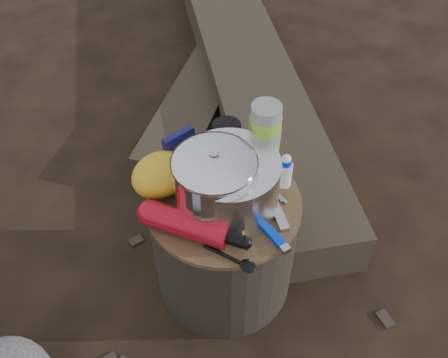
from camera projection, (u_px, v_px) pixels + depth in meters
ground at (224, 278)px, 1.69m from camera, size 60.00×60.00×0.00m
stump at (224, 244)px, 1.55m from camera, size 0.42×0.42×0.39m
log_main at (248, 74)px, 2.31m from camera, size 1.28×1.98×0.17m
log_small at (209, 79)px, 2.34m from camera, size 1.16×0.89×0.10m
foil_windscreen at (229, 184)px, 1.34m from camera, size 0.26×0.26×0.16m
camping_pot at (215, 183)px, 1.31m from camera, size 0.21×0.21×0.21m
fuel_bottle at (188, 225)px, 1.31m from camera, size 0.20×0.28×0.07m
thermos at (264, 138)px, 1.42m from camera, size 0.09×0.09×0.22m
travel_mug at (226, 141)px, 1.48m from camera, size 0.08×0.08×0.12m
stuff_sack at (161, 174)px, 1.39m from camera, size 0.17×0.14×0.11m
food_pouch at (181, 151)px, 1.45m from camera, size 0.10×0.02×0.12m
lighter at (275, 237)px, 1.31m from camera, size 0.03×0.09×0.02m
multitool at (279, 217)px, 1.36m from camera, size 0.06×0.10×0.01m
pot_grabber at (271, 189)px, 1.43m from camera, size 0.05×0.13×0.01m
spork at (225, 255)px, 1.28m from camera, size 0.08×0.14×0.01m
squeeze_bottle at (285, 172)px, 1.41m from camera, size 0.04×0.04×0.10m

